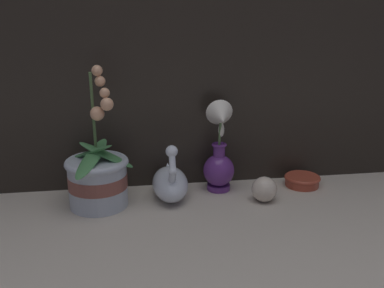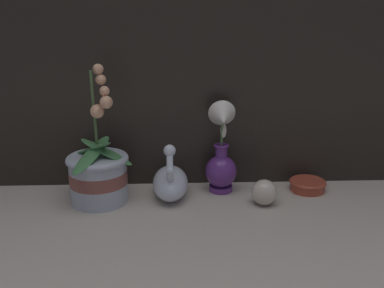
{
  "view_description": "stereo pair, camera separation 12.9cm",
  "coord_description": "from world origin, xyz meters",
  "px_view_note": "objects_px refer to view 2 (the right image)",
  "views": [
    {
      "loc": [
        -0.21,
        -1.1,
        0.56
      ],
      "look_at": [
        -0.04,
        0.11,
        0.17
      ],
      "focal_mm": 42.0,
      "sensor_mm": 36.0,
      "label": 1
    },
    {
      "loc": [
        -0.08,
        -1.11,
        0.56
      ],
      "look_at": [
        -0.04,
        0.11,
        0.17
      ],
      "focal_mm": 42.0,
      "sensor_mm": 36.0,
      "label": 2
    }
  ],
  "objects_px": {
    "orchid_potted_plant": "(98,173)",
    "swan_figurine": "(170,181)",
    "amber_dish": "(308,184)",
    "glass_sphere": "(264,192)",
    "blue_vase": "(221,157)"
  },
  "relations": [
    {
      "from": "orchid_potted_plant",
      "to": "amber_dish",
      "type": "xyz_separation_m",
      "value": [
        0.63,
        0.05,
        -0.07
      ]
    },
    {
      "from": "swan_figurine",
      "to": "amber_dish",
      "type": "xyz_separation_m",
      "value": [
        0.42,
        0.03,
        -0.03
      ]
    },
    {
      "from": "blue_vase",
      "to": "amber_dish",
      "type": "height_order",
      "value": "blue_vase"
    },
    {
      "from": "swan_figurine",
      "to": "blue_vase",
      "type": "xyz_separation_m",
      "value": [
        0.15,
        0.03,
        0.06
      ]
    },
    {
      "from": "swan_figurine",
      "to": "glass_sphere",
      "type": "height_order",
      "value": "swan_figurine"
    },
    {
      "from": "swan_figurine",
      "to": "glass_sphere",
      "type": "distance_m",
      "value": 0.28
    },
    {
      "from": "orchid_potted_plant",
      "to": "blue_vase",
      "type": "height_order",
      "value": "orchid_potted_plant"
    },
    {
      "from": "blue_vase",
      "to": "glass_sphere",
      "type": "height_order",
      "value": "blue_vase"
    },
    {
      "from": "orchid_potted_plant",
      "to": "amber_dish",
      "type": "relative_size",
      "value": 3.53
    },
    {
      "from": "swan_figurine",
      "to": "blue_vase",
      "type": "bearing_deg",
      "value": 12.41
    },
    {
      "from": "orchid_potted_plant",
      "to": "glass_sphere",
      "type": "height_order",
      "value": "orchid_potted_plant"
    },
    {
      "from": "glass_sphere",
      "to": "blue_vase",
      "type": "bearing_deg",
      "value": 139.5
    },
    {
      "from": "blue_vase",
      "to": "amber_dish",
      "type": "bearing_deg",
      "value": -0.69
    },
    {
      "from": "orchid_potted_plant",
      "to": "swan_figurine",
      "type": "height_order",
      "value": "orchid_potted_plant"
    },
    {
      "from": "blue_vase",
      "to": "amber_dish",
      "type": "distance_m",
      "value": 0.28
    }
  ]
}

